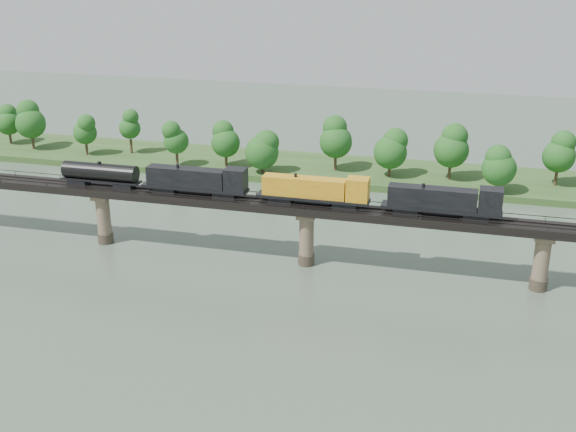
# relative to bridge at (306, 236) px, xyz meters

# --- Properties ---
(ground) EXTENTS (400.00, 400.00, 0.00)m
(ground) POSITION_rel_bridge_xyz_m (0.00, -30.00, -5.46)
(ground) COLOR #3C4D3E
(ground) RESTS_ON ground
(far_bank) EXTENTS (300.00, 24.00, 1.60)m
(far_bank) POSITION_rel_bridge_xyz_m (0.00, 55.00, -4.66)
(far_bank) COLOR #2A491D
(far_bank) RESTS_ON ground
(bridge) EXTENTS (236.00, 30.00, 11.50)m
(bridge) POSITION_rel_bridge_xyz_m (0.00, 0.00, 0.00)
(bridge) COLOR #473A2D
(bridge) RESTS_ON ground
(bridge_superstructure) EXTENTS (220.00, 4.90, 0.75)m
(bridge_superstructure) POSITION_rel_bridge_xyz_m (0.00, 0.00, 6.33)
(bridge_superstructure) COLOR black
(bridge_superstructure) RESTS_ON bridge
(far_treeline) EXTENTS (289.06, 17.54, 13.60)m
(far_treeline) POSITION_rel_bridge_xyz_m (-8.21, 50.52, 3.37)
(far_treeline) COLOR #382619
(far_treeline) RESTS_ON far_bank
(freight_train) EXTENTS (80.66, 3.14, 5.55)m
(freight_train) POSITION_rel_bridge_xyz_m (-6.07, -0.00, 8.69)
(freight_train) COLOR black
(freight_train) RESTS_ON bridge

